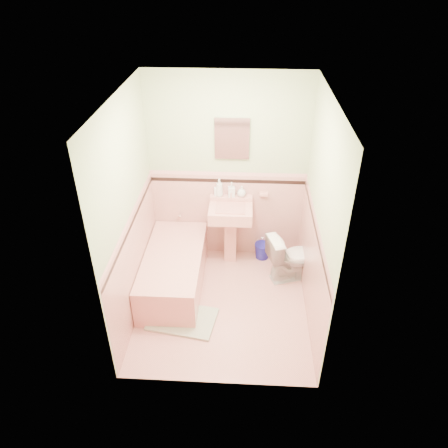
# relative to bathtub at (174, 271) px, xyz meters

# --- Properties ---
(floor) EXTENTS (2.20, 2.20, 0.00)m
(floor) POSITION_rel_bathtub_xyz_m (0.63, -0.33, -0.23)
(floor) COLOR #DE9991
(floor) RESTS_ON ground
(ceiling) EXTENTS (2.20, 2.20, 0.00)m
(ceiling) POSITION_rel_bathtub_xyz_m (0.63, -0.33, 2.27)
(ceiling) COLOR white
(ceiling) RESTS_ON ground
(wall_back) EXTENTS (2.50, 0.00, 2.50)m
(wall_back) POSITION_rel_bathtub_xyz_m (0.63, 0.77, 1.02)
(wall_back) COLOR beige
(wall_back) RESTS_ON ground
(wall_front) EXTENTS (2.50, 0.00, 2.50)m
(wall_front) POSITION_rel_bathtub_xyz_m (0.63, -1.43, 1.02)
(wall_front) COLOR beige
(wall_front) RESTS_ON ground
(wall_left) EXTENTS (0.00, 2.50, 2.50)m
(wall_left) POSITION_rel_bathtub_xyz_m (-0.37, -0.33, 1.02)
(wall_left) COLOR beige
(wall_left) RESTS_ON ground
(wall_right) EXTENTS (0.00, 2.50, 2.50)m
(wall_right) POSITION_rel_bathtub_xyz_m (1.63, -0.33, 1.02)
(wall_right) COLOR beige
(wall_right) RESTS_ON ground
(wainscot_back) EXTENTS (2.00, 0.00, 2.00)m
(wainscot_back) POSITION_rel_bathtub_xyz_m (0.63, 0.76, 0.38)
(wainscot_back) COLOR #E09E96
(wainscot_back) RESTS_ON ground
(wainscot_front) EXTENTS (2.00, 0.00, 2.00)m
(wainscot_front) POSITION_rel_bathtub_xyz_m (0.63, -1.42, 0.38)
(wainscot_front) COLOR #E09E96
(wainscot_front) RESTS_ON ground
(wainscot_left) EXTENTS (0.00, 2.20, 2.20)m
(wainscot_left) POSITION_rel_bathtub_xyz_m (-0.36, -0.33, 0.38)
(wainscot_left) COLOR #E09E96
(wainscot_left) RESTS_ON ground
(wainscot_right) EXTENTS (0.00, 2.20, 2.20)m
(wainscot_right) POSITION_rel_bathtub_xyz_m (1.62, -0.33, 0.38)
(wainscot_right) COLOR #E09E96
(wainscot_right) RESTS_ON ground
(accent_back) EXTENTS (2.00, 0.00, 2.00)m
(accent_back) POSITION_rel_bathtub_xyz_m (0.63, 0.75, 0.90)
(accent_back) COLOR black
(accent_back) RESTS_ON ground
(accent_front) EXTENTS (2.00, 0.00, 2.00)m
(accent_front) POSITION_rel_bathtub_xyz_m (0.63, -1.41, 0.90)
(accent_front) COLOR black
(accent_front) RESTS_ON ground
(accent_left) EXTENTS (0.00, 2.20, 2.20)m
(accent_left) POSITION_rel_bathtub_xyz_m (-0.35, -0.33, 0.89)
(accent_left) COLOR black
(accent_left) RESTS_ON ground
(accent_right) EXTENTS (0.00, 2.20, 2.20)m
(accent_right) POSITION_rel_bathtub_xyz_m (1.61, -0.33, 0.89)
(accent_right) COLOR black
(accent_right) RESTS_ON ground
(cap_back) EXTENTS (2.00, 0.00, 2.00)m
(cap_back) POSITION_rel_bathtub_xyz_m (0.63, 0.75, 0.99)
(cap_back) COLOR #DE9D9B
(cap_back) RESTS_ON ground
(cap_front) EXTENTS (2.00, 0.00, 2.00)m
(cap_front) POSITION_rel_bathtub_xyz_m (0.63, -1.41, 0.99)
(cap_front) COLOR #DE9D9B
(cap_front) RESTS_ON ground
(cap_left) EXTENTS (0.00, 2.20, 2.20)m
(cap_left) POSITION_rel_bathtub_xyz_m (-0.35, -0.33, 1.00)
(cap_left) COLOR #DE9D9B
(cap_left) RESTS_ON ground
(cap_right) EXTENTS (0.00, 2.20, 2.20)m
(cap_right) POSITION_rel_bathtub_xyz_m (1.61, -0.33, 1.00)
(cap_right) COLOR #DE9D9B
(cap_right) RESTS_ON ground
(bathtub) EXTENTS (0.70, 1.50, 0.45)m
(bathtub) POSITION_rel_bathtub_xyz_m (0.00, 0.00, 0.00)
(bathtub) COLOR #D98F86
(bathtub) RESTS_ON floor
(tub_faucet) EXTENTS (0.04, 0.12, 0.04)m
(tub_faucet) POSITION_rel_bathtub_xyz_m (0.00, 0.72, 0.41)
(tub_faucet) COLOR silver
(tub_faucet) RESTS_ON wall_back
(sink) EXTENTS (0.55, 0.48, 0.86)m
(sink) POSITION_rel_bathtub_xyz_m (0.68, 0.53, 0.21)
(sink) COLOR #D98F86
(sink) RESTS_ON floor
(sink_faucet) EXTENTS (0.02, 0.02, 0.10)m
(sink_faucet) POSITION_rel_bathtub_xyz_m (0.68, 0.67, 0.72)
(sink_faucet) COLOR silver
(sink_faucet) RESTS_ON sink
(medicine_cabinet) EXTENTS (0.40, 0.04, 0.50)m
(medicine_cabinet) POSITION_rel_bathtub_xyz_m (0.68, 0.74, 1.47)
(medicine_cabinet) COLOR white
(medicine_cabinet) RESTS_ON wall_back
(soap_dish) EXTENTS (0.11, 0.06, 0.04)m
(soap_dish) POSITION_rel_bathtub_xyz_m (1.10, 0.73, 0.72)
(soap_dish) COLOR #D98F86
(soap_dish) RESTS_ON wall_back
(soap_bottle_left) EXTENTS (0.11, 0.11, 0.24)m
(soap_bottle_left) POSITION_rel_bathtub_xyz_m (0.53, 0.71, 0.82)
(soap_bottle_left) COLOR #B2B2B2
(soap_bottle_left) RESTS_ON sink
(soap_bottle_mid) EXTENTS (0.10, 0.10, 0.19)m
(soap_bottle_mid) POSITION_rel_bathtub_xyz_m (0.68, 0.71, 0.79)
(soap_bottle_mid) COLOR #B2B2B2
(soap_bottle_mid) RESTS_ON sink
(soap_bottle_right) EXTENTS (0.13, 0.13, 0.15)m
(soap_bottle_right) POSITION_rel_bathtub_xyz_m (0.81, 0.71, 0.77)
(soap_bottle_right) COLOR #B2B2B2
(soap_bottle_right) RESTS_ON sink
(tube) EXTENTS (0.04, 0.04, 0.12)m
(tube) POSITION_rel_bathtub_xyz_m (0.47, 0.71, 0.76)
(tube) COLOR white
(tube) RESTS_ON sink
(toilet) EXTENTS (0.72, 0.54, 0.65)m
(toilet) POSITION_rel_bathtub_xyz_m (1.48, 0.24, 0.10)
(toilet) COLOR white
(toilet) RESTS_ON floor
(bucket) EXTENTS (0.29, 0.29, 0.22)m
(bucket) POSITION_rel_bathtub_xyz_m (1.12, 0.65, -0.12)
(bucket) COLOR #1A1A95
(bucket) RESTS_ON floor
(bath_mat) EXTENTS (0.83, 0.62, 0.03)m
(bath_mat) POSITION_rel_bathtub_xyz_m (0.18, -0.61, -0.21)
(bath_mat) COLOR #94A287
(bath_mat) RESTS_ON floor
(shoe) EXTENTS (0.17, 0.10, 0.06)m
(shoe) POSITION_rel_bathtub_xyz_m (0.26, -0.61, -0.16)
(shoe) COLOR #BF1E59
(shoe) RESTS_ON bath_mat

